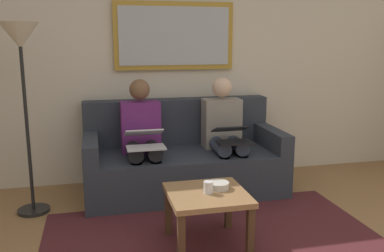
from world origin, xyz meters
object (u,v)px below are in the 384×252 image
couch (183,160)px  framed_mirror (174,36)px  laptop_black (232,135)px  standing_lamp (21,57)px  cup (208,187)px  person_left (224,131)px  coffee_table (207,201)px  bowl (218,185)px  person_right (142,135)px  laptop_silver (145,139)px

couch → framed_mirror: (0.00, -0.39, 1.24)m
laptop_black → standing_lamp: (1.84, -0.04, 0.75)m
cup → person_left: (-0.49, -1.17, 0.14)m
person_left → laptop_black: person_left is taller
couch → person_left: person_left is taller
coffee_table → standing_lamp: standing_lamp is taller
coffee_table → person_left: (-0.49, -1.15, 0.26)m
person_left → couch: bearing=-9.3°
framed_mirror → coffee_table: framed_mirror is taller
framed_mirror → person_left: bearing=132.4°
bowl → laptop_black: laptop_black is taller
couch → person_right: person_right is taller
person_left → laptop_black: size_ratio=3.40×
person_left → framed_mirror: bearing=-47.6°
coffee_table → bowl: size_ratio=3.54×
person_right → person_left: bearing=180.0°
cup → laptop_silver: laptop_silver is taller
laptop_black → laptop_silver: 0.83m
coffee_table → cup: bearing=95.5°
framed_mirror → person_right: framed_mirror is taller
laptop_black → laptop_silver: size_ratio=0.93×
coffee_table → laptop_silver: 1.01m
coffee_table → laptop_silver: bearing=-69.3°
cup → laptop_black: laptop_black is taller
person_left → laptop_black: (0.00, 0.24, 0.01)m
person_right → laptop_black: bearing=163.8°
couch → cup: size_ratio=21.66×
person_left → cup: bearing=67.4°
couch → bowl: 1.17m
person_left → person_right: same height
couch → laptop_silver: bearing=36.0°
standing_lamp → laptop_black: bearing=178.7°
laptop_silver → couch: bearing=-144.0°
cup → bowl: size_ratio=0.55×
coffee_table → cup: 0.11m
couch → framed_mirror: size_ratio=1.54×
framed_mirror → bowl: framed_mirror is taller
bowl → couch: bearing=-88.6°
couch → person_right: size_ratio=1.71×
laptop_black → person_left: bearing=-90.0°
couch → laptop_black: bearing=143.4°
bowl → person_left: person_left is taller
couch → laptop_black: couch is taller
cup → standing_lamp: size_ratio=0.05×
coffee_table → person_left: person_left is taller
laptop_black → laptop_silver: (0.83, -0.01, 0.00)m
coffee_table → person_left: 1.28m
framed_mirror → laptop_black: (-0.42, 0.70, -0.93)m
framed_mirror → bowl: (-0.03, 1.55, -1.11)m
coffee_table → laptop_black: size_ratio=1.72×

